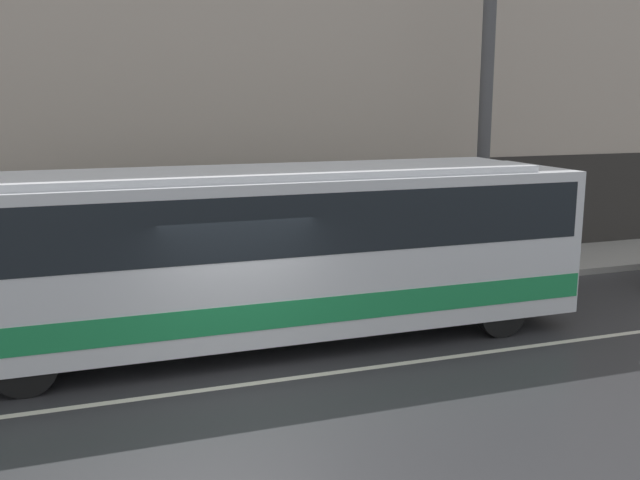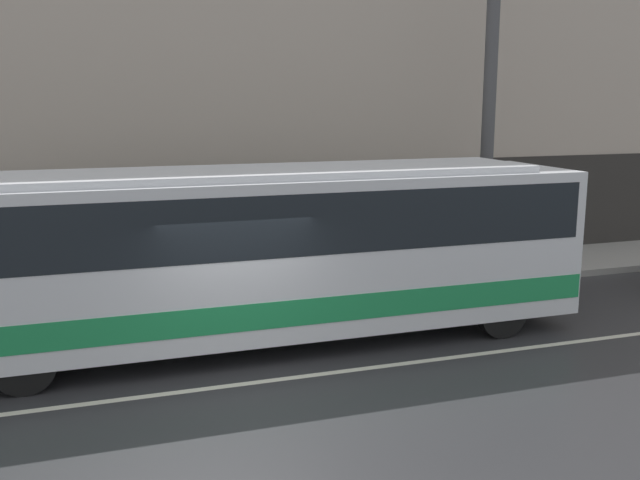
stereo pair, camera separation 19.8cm
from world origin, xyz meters
The scene contains 6 objects.
ground_plane centered at (0.00, 0.00, 0.00)m, with size 60.00×60.00×0.00m, color #2D2D30.
sidewalk centered at (0.00, 5.37, 0.08)m, with size 60.00×2.75×0.17m.
building_facade centered at (0.00, 6.89, 5.52)m, with size 60.00×0.35×11.45m.
lane_stripe centered at (0.00, 0.00, 0.00)m, with size 54.00×0.14×0.01m.
transit_bus centered at (0.49, 1.82, 1.79)m, with size 12.28×2.58×3.18m.
utility_pole_near centered at (7.06, 4.76, 4.30)m, with size 0.31×0.31×8.27m.
Camera 1 is at (-2.43, -10.25, 4.38)m, focal length 40.00 mm.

